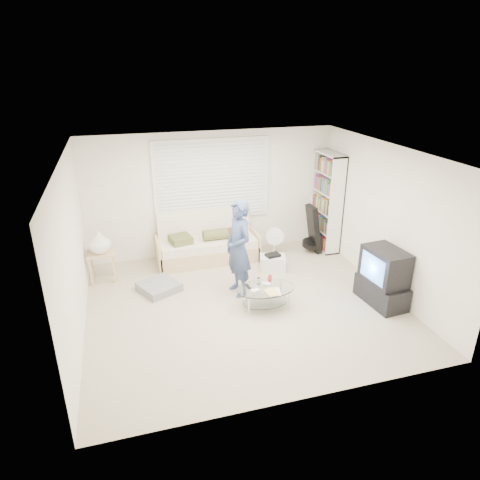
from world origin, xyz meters
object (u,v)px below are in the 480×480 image
object	(u,v)px
coffee_table	(265,292)
bookshelf	(327,202)
tv_unit	(383,278)
futon_sofa	(207,245)

from	to	relation	value
coffee_table	bookshelf	bearing A→B (deg)	44.39
tv_unit	futon_sofa	bearing A→B (deg)	134.67
futon_sofa	coffee_table	bearing A→B (deg)	-75.91
futon_sofa	tv_unit	size ratio (longest dim) A/B	2.10
bookshelf	tv_unit	size ratio (longest dim) A/B	2.12
tv_unit	coffee_table	bearing A→B (deg)	168.58
bookshelf	tv_unit	xyz separation A→B (m)	(-0.12, -2.36, -0.55)
coffee_table	futon_sofa	bearing A→B (deg)	104.09
tv_unit	coffee_table	distance (m)	1.94
tv_unit	coffee_table	world-z (taller)	tv_unit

